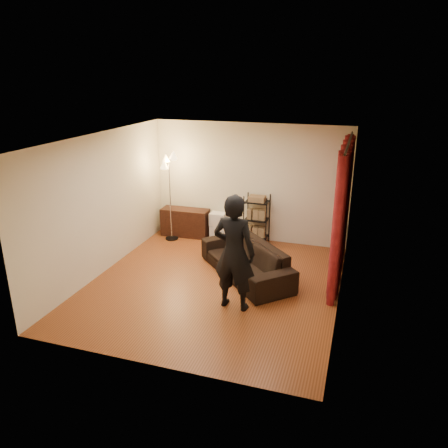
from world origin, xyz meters
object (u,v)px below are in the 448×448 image
(wire_shelf, at_px, (257,219))
(floor_lamp, at_px, (170,198))
(person, at_px, (234,253))
(storage_boxes, at_px, (218,225))
(sofa, at_px, (246,260))
(media_cabinet, at_px, (185,222))

(wire_shelf, relative_size, floor_lamp, 0.57)
(person, distance_m, floor_lamp, 3.44)
(person, relative_size, storage_boxes, 3.16)
(sofa, relative_size, wire_shelf, 1.99)
(media_cabinet, bearing_deg, storage_boxes, 4.53)
(floor_lamp, bearing_deg, wire_shelf, 11.14)
(media_cabinet, bearing_deg, sofa, -42.11)
(media_cabinet, bearing_deg, person, -55.76)
(media_cabinet, distance_m, storage_boxes, 0.81)
(storage_boxes, xyz_separation_m, wire_shelf, (0.94, -0.03, 0.26))
(storage_boxes, bearing_deg, floor_lamp, -157.61)
(storage_boxes, xyz_separation_m, floor_lamp, (-1.02, -0.42, 0.69))
(floor_lamp, bearing_deg, person, -48.08)
(storage_boxes, bearing_deg, sofa, -56.80)
(media_cabinet, xyz_separation_m, storage_boxes, (0.80, 0.08, -0.02))
(storage_boxes, distance_m, floor_lamp, 1.30)
(floor_lamp, bearing_deg, storage_boxes, 22.39)
(sofa, height_order, person, person)
(media_cabinet, relative_size, wire_shelf, 0.99)
(media_cabinet, relative_size, storage_boxes, 1.82)
(sofa, height_order, storage_boxes, sofa)
(person, bearing_deg, storage_boxes, -61.18)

